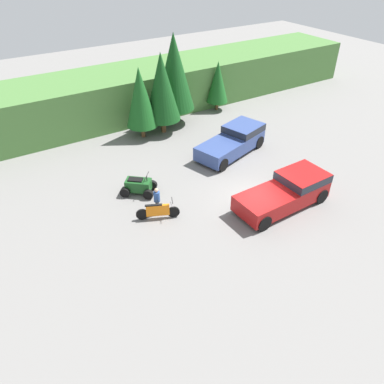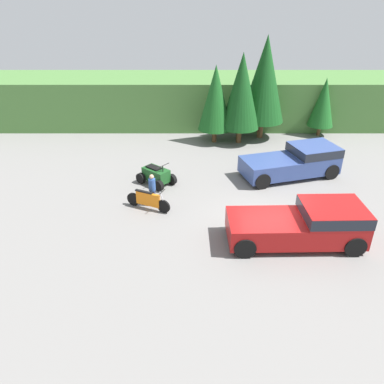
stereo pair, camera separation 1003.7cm
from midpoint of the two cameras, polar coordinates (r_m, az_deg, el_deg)
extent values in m
plane|color=slate|center=(19.70, 24.62, -10.17)|extent=(80.00, 80.00, 0.00)
cube|color=#477538|center=(32.42, 14.56, 10.04)|extent=(44.00, 6.00, 3.69)
cylinder|color=brown|center=(28.03, 12.73, 4.47)|extent=(0.32, 0.32, 0.97)
cone|color=#19561E|center=(27.10, 13.32, 9.71)|extent=(2.38, 2.38, 4.43)
cylinder|color=brown|center=(28.37, 16.24, 4.47)|extent=(0.37, 0.37, 1.12)
cone|color=#144719|center=(27.34, 17.11, 10.45)|extent=(2.74, 2.74, 5.10)
cylinder|color=brown|center=(29.80, 18.89, 5.38)|extent=(0.43, 0.43, 1.29)
cone|color=#144719|center=(28.71, 20.00, 11.99)|extent=(3.16, 3.16, 5.88)
cylinder|color=brown|center=(32.00, 26.30, 4.96)|extent=(0.26, 0.26, 0.77)
cone|color=#19561E|center=(31.33, 27.13, 8.55)|extent=(1.88, 1.88, 3.51)
cube|color=maroon|center=(19.48, 33.10, -9.32)|extent=(2.59, 2.25, 1.51)
cube|color=#1E232D|center=(19.22, 33.48, -8.13)|extent=(2.62, 2.27, 0.48)
cube|color=maroon|center=(18.22, 25.36, -10.86)|extent=(3.16, 2.26, 0.95)
cylinder|color=black|center=(20.80, 32.86, -8.72)|extent=(0.92, 0.30, 0.91)
cylinder|color=black|center=(19.54, 35.90, -12.12)|extent=(0.92, 0.30, 0.91)
cylinder|color=black|center=(18.70, 21.24, -9.87)|extent=(0.92, 0.30, 0.91)
cylinder|color=black|center=(17.29, 23.62, -13.91)|extent=(0.92, 0.30, 0.91)
cube|color=#334784|center=(25.16, 27.65, 0.30)|extent=(3.01, 2.81, 1.51)
cube|color=#1E232D|center=(24.96, 27.90, 1.30)|extent=(3.03, 2.83, 0.48)
cube|color=#334784|center=(23.53, 22.56, -1.18)|extent=(3.54, 2.96, 0.95)
cylinder|color=black|center=(26.46, 27.02, 0.41)|extent=(0.95, 0.53, 0.91)
cylinder|color=black|center=(25.23, 29.96, -1.64)|extent=(0.95, 0.53, 0.91)
cylinder|color=black|center=(23.80, 19.24, -0.94)|extent=(0.95, 0.53, 0.91)
cylinder|color=black|center=(22.44, 22.08, -3.33)|extent=(0.95, 0.53, 0.91)
cylinder|color=black|center=(18.98, 9.77, -7.92)|extent=(0.67, 0.38, 0.69)
cylinder|color=black|center=(19.36, 4.81, -6.75)|extent=(0.67, 0.38, 0.69)
cube|color=orange|center=(19.03, 7.30, -6.83)|extent=(1.24, 0.68, 0.68)
cylinder|color=#B7B7BC|center=(18.76, 9.72, -6.90)|extent=(0.29, 0.17, 0.77)
cylinder|color=black|center=(18.54, 9.82, -5.89)|extent=(0.28, 0.56, 0.04)
cube|color=black|center=(18.87, 6.75, -5.76)|extent=(0.92, 0.52, 0.06)
cylinder|color=black|center=(21.58, 9.18, -3.19)|extent=(0.60, 0.56, 0.61)
cylinder|color=black|center=(20.82, 7.66, -4.32)|extent=(0.60, 0.56, 0.61)
cylinder|color=black|center=(22.23, 6.06, -1.97)|extent=(0.60, 0.56, 0.61)
cylinder|color=black|center=(21.50, 4.48, -3.02)|extent=(0.60, 0.56, 0.61)
cube|color=#194C1E|center=(21.38, 6.87, -2.49)|extent=(1.66, 1.59, 0.69)
cylinder|color=black|center=(20.87, 8.21, -1.75)|extent=(0.07, 0.07, 0.35)
cylinder|color=black|center=(20.79, 8.24, -1.33)|extent=(0.66, 0.76, 0.04)
cube|color=black|center=(21.27, 6.58, -1.45)|extent=(0.96, 0.91, 0.08)
cylinder|color=navy|center=(19.54, 7.81, -6.31)|extent=(0.24, 0.24, 0.84)
cylinder|color=navy|center=(19.39, 7.57, -6.59)|extent=(0.24, 0.24, 0.84)
cylinder|color=#2D5199|center=(19.06, 7.83, -4.63)|extent=(0.48, 0.48, 0.63)
sphere|color=tan|center=(18.84, 7.91, -3.53)|extent=(0.31, 0.31, 0.23)
camera|label=1|loc=(5.02, -93.62, 22.35)|focal=35.00mm
camera|label=2|loc=(5.02, 86.38, -22.35)|focal=35.00mm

